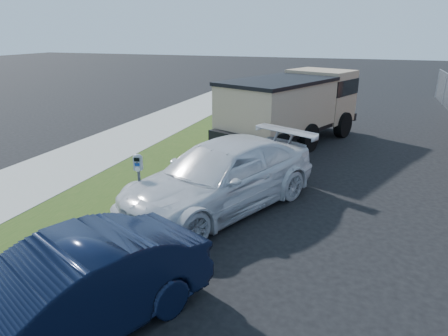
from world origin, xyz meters
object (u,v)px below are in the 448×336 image
(white_wagon, at_px, (224,176))
(dump_truck, at_px, (294,104))
(parking_meter, at_px, (138,171))
(navy_sedan, at_px, (62,297))

(white_wagon, relative_size, dump_truck, 0.78)
(parking_meter, bearing_deg, dump_truck, 62.14)
(white_wagon, bearing_deg, dump_truck, 110.73)
(parking_meter, relative_size, white_wagon, 0.26)
(navy_sedan, bearing_deg, parking_meter, 129.29)
(parking_meter, distance_m, white_wagon, 2.07)
(parking_meter, relative_size, navy_sedan, 0.33)
(parking_meter, height_order, white_wagon, white_wagon)
(navy_sedan, relative_size, dump_truck, 0.61)
(navy_sedan, bearing_deg, white_wagon, 107.65)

